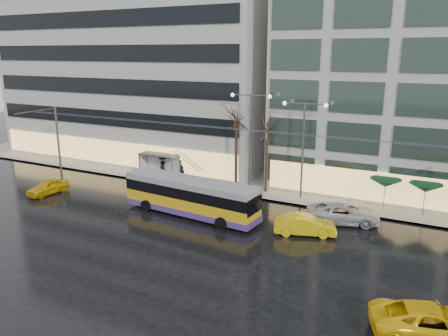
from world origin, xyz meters
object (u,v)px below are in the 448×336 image
Objects in this scene: street_lamp_near at (250,129)px; taxi_a at (48,187)px; trolleybus at (191,198)px; bus_shelter at (157,160)px.

street_lamp_near reaches higher than taxi_a.
trolleybus reaches higher than bus_shelter.
trolleybus reaches higher than taxi_a.
taxi_a is (-16.43, -9.05, -5.32)m from street_lamp_near.
street_lamp_near reaches higher than trolleybus.
bus_shelter is 1.07× the size of taxi_a.
street_lamp_near is at bearing 77.22° from trolleybus.
taxi_a is (-14.67, -1.30, -0.79)m from trolleybus.
bus_shelter is at bearing -179.37° from street_lamp_near.
bus_shelter is at bearing 61.83° from taxi_a.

